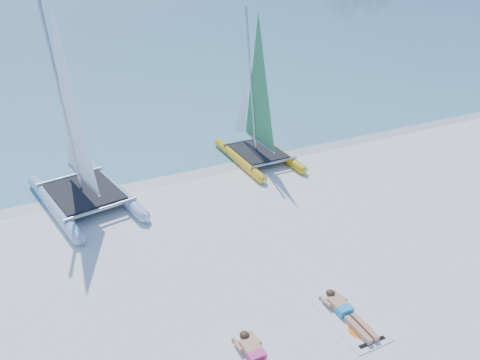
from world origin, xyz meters
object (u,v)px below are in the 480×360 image
(sunbather_b, at_px, (346,312))
(towel_b, at_px, (351,320))
(catamaran_yellow, at_px, (254,112))
(sunbather_a, at_px, (258,358))
(catamaran_blue, at_px, (75,144))

(sunbather_b, bearing_deg, towel_b, -90.00)
(catamaran_yellow, relative_size, sunbather_a, 3.46)
(towel_b, bearing_deg, catamaran_yellow, 75.98)
(catamaran_blue, height_order, sunbather_a, catamaran_blue)
(catamaran_blue, relative_size, towel_b, 3.81)
(catamaran_yellow, bearing_deg, sunbather_a, -117.22)
(sunbather_a, relative_size, towel_b, 0.93)
(towel_b, distance_m, sunbather_b, 0.22)
(catamaran_blue, xyz_separation_m, catamaran_yellow, (6.91, 0.90, -0.22))
(sunbather_a, xyz_separation_m, towel_b, (2.51, 0.11, -0.11))
(sunbather_a, bearing_deg, catamaran_blue, 103.43)
(catamaran_blue, bearing_deg, towel_b, -72.30)
(towel_b, xyz_separation_m, sunbather_b, (-0.00, 0.19, 0.11))
(catamaran_yellow, distance_m, sunbather_b, 9.67)
(catamaran_blue, bearing_deg, sunbather_b, -71.75)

